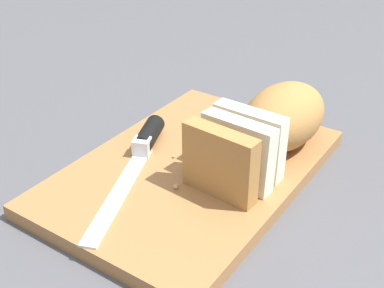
# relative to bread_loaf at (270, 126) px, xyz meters

# --- Properties ---
(ground_plane) EXTENTS (3.00, 3.00, 0.00)m
(ground_plane) POSITION_rel_bread_loaf_xyz_m (0.08, -0.06, -0.06)
(ground_plane) COLOR #4C4C51
(cutting_board) EXTENTS (0.38, 0.26, 0.02)m
(cutting_board) POSITION_rel_bread_loaf_xyz_m (0.08, -0.06, -0.05)
(cutting_board) COLOR #9E6B3D
(cutting_board) RESTS_ON ground_plane
(bread_loaf) EXTENTS (0.23, 0.10, 0.08)m
(bread_loaf) POSITION_rel_bread_loaf_xyz_m (0.00, 0.00, 0.00)
(bread_loaf) COLOR #A8753D
(bread_loaf) RESTS_ON cutting_board
(bread_knife) EXTENTS (0.23, 0.11, 0.03)m
(bread_knife) POSITION_rel_bread_loaf_xyz_m (0.09, -0.13, -0.03)
(bread_knife) COLOR silver
(bread_knife) RESTS_ON cutting_board
(crumb_near_knife) EXTENTS (0.00, 0.00, 0.00)m
(crumb_near_knife) POSITION_rel_bread_loaf_xyz_m (0.01, -0.09, -0.04)
(crumb_near_knife) COLOR tan
(crumb_near_knife) RESTS_ON cutting_board
(crumb_near_loaf) EXTENTS (0.00, 0.00, 0.00)m
(crumb_near_loaf) POSITION_rel_bread_loaf_xyz_m (0.08, -0.00, -0.04)
(crumb_near_loaf) COLOR tan
(crumb_near_loaf) RESTS_ON cutting_board
(crumb_stray_left) EXTENTS (0.01, 0.01, 0.01)m
(crumb_stray_left) POSITION_rel_bread_loaf_xyz_m (0.13, -0.05, -0.04)
(crumb_stray_left) COLOR tan
(crumb_stray_left) RESTS_ON cutting_board
(crumb_stray_right) EXTENTS (0.00, 0.00, 0.00)m
(crumb_stray_right) POSITION_rel_bread_loaf_xyz_m (0.08, -0.09, -0.04)
(crumb_stray_right) COLOR tan
(crumb_stray_right) RESTS_ON cutting_board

